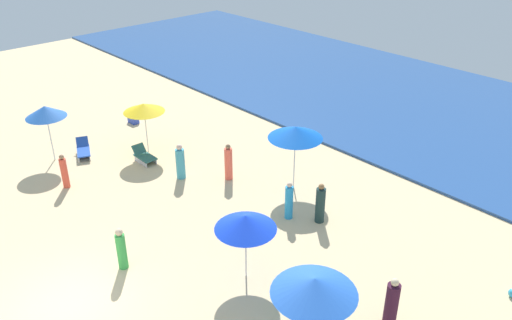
% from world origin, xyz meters
% --- Properties ---
extents(ground_plane, '(60.00, 60.00, 0.00)m').
position_xyz_m(ground_plane, '(0.00, 0.00, 0.00)').
color(ground_plane, beige).
extents(ocean, '(60.00, 15.73, 0.12)m').
position_xyz_m(ocean, '(0.00, 22.13, 0.06)').
color(ocean, '#284F90').
rests_on(ocean, ground_plane).
extents(umbrella_0, '(1.98, 1.98, 2.36)m').
position_xyz_m(umbrella_0, '(2.67, 4.85, 2.12)').
color(umbrella_0, silver).
rests_on(umbrella_0, ground_plane).
extents(umbrella_1, '(1.93, 1.93, 2.47)m').
position_xyz_m(umbrella_1, '(-7.36, 7.45, 2.26)').
color(umbrella_1, silver).
rests_on(umbrella_1, ground_plane).
extents(lounge_chair_1_0, '(1.26, 0.63, 0.70)m').
position_xyz_m(lounge_chair_1_0, '(-6.57, 6.75, 0.28)').
color(lounge_chair_1_0, silver).
rests_on(lounge_chair_1_0, ground_plane).
extents(umbrella_2, '(2.26, 2.26, 2.79)m').
position_xyz_m(umbrella_2, '(-0.27, 10.18, 2.54)').
color(umbrella_2, silver).
rests_on(umbrella_2, ground_plane).
extents(umbrella_3, '(1.81, 1.81, 2.69)m').
position_xyz_m(umbrella_3, '(-9.59, 3.74, 2.43)').
color(umbrella_3, silver).
rests_on(umbrella_3, ground_plane).
extents(lounge_chair_3_0, '(1.55, 1.10, 0.69)m').
position_xyz_m(lounge_chair_3_0, '(-9.07, 4.96, 0.27)').
color(lounge_chair_3_0, silver).
rests_on(lounge_chair_3_0, ground_plane).
extents(umbrella_4, '(2.33, 2.33, 2.41)m').
position_xyz_m(umbrella_4, '(6.10, 4.19, 2.16)').
color(umbrella_4, silver).
rests_on(umbrella_4, ground_plane).
extents(lounge_chair_4_1, '(1.26, 0.63, 0.74)m').
position_xyz_m(lounge_chair_4_1, '(5.35, 4.98, 0.28)').
color(lounge_chair_4_1, silver).
rests_on(lounge_chair_4_1, ground_plane).
extents(beachgoer_0, '(0.55, 0.55, 1.62)m').
position_xyz_m(beachgoer_0, '(-4.15, 7.11, 0.75)').
color(beachgoer_0, '#419EB8').
rests_on(beachgoer_0, ground_plane).
extents(beachgoer_1, '(0.40, 0.40, 1.65)m').
position_xyz_m(beachgoer_1, '(2.21, 9.01, 0.76)').
color(beachgoer_1, '#1D3434').
rests_on(beachgoer_1, ground_plane).
extents(beachgoer_2, '(0.38, 0.38, 1.56)m').
position_xyz_m(beachgoer_2, '(-0.45, 2.11, 0.74)').
color(beachgoer_2, green).
rests_on(beachgoer_2, ground_plane).
extents(beachgoer_3, '(0.41, 0.41, 1.57)m').
position_xyz_m(beachgoer_3, '(1.24, 8.32, 0.73)').
color(beachgoer_3, '#268ED3').
rests_on(beachgoer_3, ground_plane).
extents(beachgoer_4, '(0.41, 0.41, 1.67)m').
position_xyz_m(beachgoer_4, '(-2.67, 8.59, 0.78)').
color(beachgoer_4, '#F85F4A').
rests_on(beachgoer_4, ground_plane).
extents(beachgoer_5, '(0.55, 0.55, 1.71)m').
position_xyz_m(beachgoer_5, '(7.12, 6.46, 0.79)').
color(beachgoer_5, '#35142A').
rests_on(beachgoer_5, ground_plane).
extents(beachgoer_6, '(0.38, 0.38, 1.54)m').
position_xyz_m(beachgoer_6, '(-6.81, 3.05, 0.73)').
color(beachgoer_6, '#E64E3A').
rests_on(beachgoer_6, ground_plane).
extents(cooler_box_0, '(0.62, 0.38, 0.37)m').
position_xyz_m(cooler_box_0, '(-10.84, 8.72, 0.19)').
color(cooler_box_0, '#334BBC').
rests_on(cooler_box_0, ground_plane).
extents(beach_ball_1, '(0.33, 0.33, 0.33)m').
position_xyz_m(beach_ball_1, '(-5.18, 7.85, 0.17)').
color(beach_ball_1, red).
rests_on(beach_ball_1, ground_plane).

